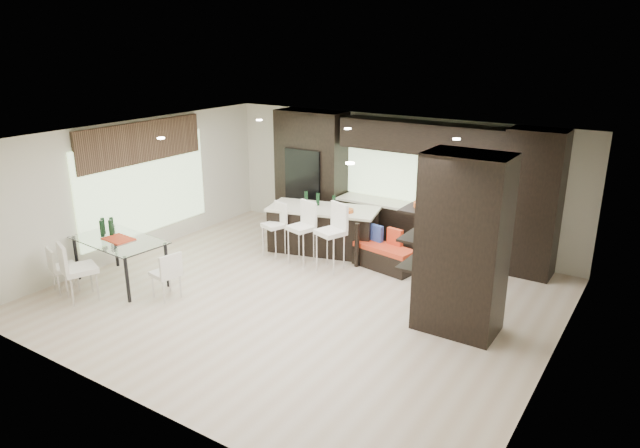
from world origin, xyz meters
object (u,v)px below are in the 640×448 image
Objects in this scene: stool_left at (274,235)px; floor_vase at (444,286)px; kitchen_island at (323,229)px; bench at (384,257)px; stool_mid at (301,239)px; chair_near at (80,273)px; stool_right at (330,244)px; chair_end at (166,277)px; chair_far at (64,271)px; dining_table at (121,261)px.

floor_vase is at bearing 7.04° from stool_left.
bench is (1.49, -0.19, -0.23)m from kitchen_island.
chair_near is (-2.15, -3.36, -0.02)m from stool_mid.
stool_mid reaches higher than chair_near.
stool_right is 2.61m from floor_vase.
floor_vase reaches higher than chair_near.
chair_near is 1.41m from chair_end.
kitchen_island is 4.68m from chair_near.
floor_vase is 1.48× the size of chair_end.
stool_left is 0.89× the size of stool_mid.
chair_near is (-5.34, -2.64, -0.09)m from floor_vase.
bench is at bearing 69.33° from chair_near.
stool_mid is 0.94× the size of stool_right.
stool_mid is at bearing 69.10° from chair_far.
stool_right is at bearing -64.77° from kitchen_island.
dining_table is (-3.64, -3.15, 0.18)m from bench.
stool_right is 0.61× the size of dining_table.
stool_right reaches higher than chair_end.
stool_mid reaches higher than chair_far.
kitchen_island is 3.49m from chair_end.
stool_left reaches higher than bench.
floor_vase is at bearing 3.90° from stool_right.
kitchen_island is 3.97m from dining_table.
chair_far is 1.85m from chair_end.
kitchen_island reaches higher than dining_table.
chair_near is at bearing -110.42° from stool_right.
stool_left is 3.95m from floor_vase.
bench is 4.02m from chair_end.
chair_near is 1.23× the size of chair_end.
kitchen_island is at bearing -6.68° from chair_end.
chair_near is at bearing -121.90° from bench.
chair_end is at bearing 4.83° from dining_table.
bench is at bearing 45.70° from dining_table.
dining_table is (-5.34, -1.82, -0.16)m from floor_vase.
kitchen_island reaches higher than stool_left.
bench is at bearing 61.33° from chair_far.
stool_mid reaches higher than bench.
chair_near is 0.55m from chair_far.
stool_mid is 2.74m from chair_end.
bench is at bearing -28.30° from chair_end.
chair_end is at bearing -79.20° from stool_left.
stool_left is at bearing -154.30° from bench.
dining_table is at bearing -137.68° from kitchen_island.
stool_mid reaches higher than kitchen_island.
dining_table reaches higher than chair_end.
stool_left is at bearing 169.02° from floor_vase.
kitchen_island is 2.51× the size of stool_left.
kitchen_island is at bearing 149.89° from stool_right.
floor_vase is 4.58m from chair_end.
kitchen_island is 1.03m from stool_left.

